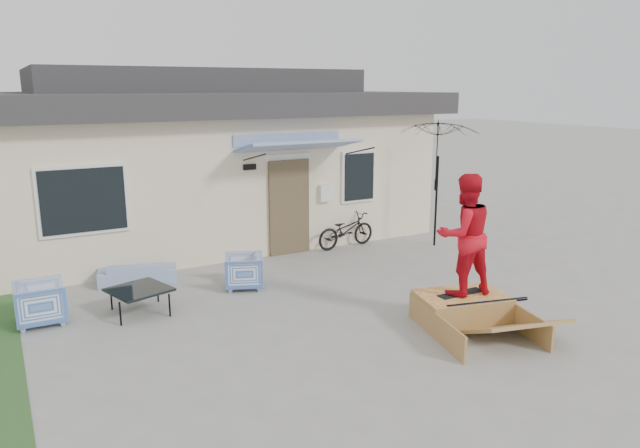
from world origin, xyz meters
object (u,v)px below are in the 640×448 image
armchair_left (41,301)px  armchair_right (244,270)px  patio_umbrella (438,171)px  skate_ramp (461,309)px  bicycle (346,226)px  coffee_table (140,301)px  skater (464,233)px  loveseat (138,269)px  skateboard (461,293)px

armchair_left → armchair_right: armchair_left is taller
patio_umbrella → skate_ramp: (-2.64, -3.83, -1.52)m
armchair_left → bicycle: bicycle is taller
patio_umbrella → bicycle: bearing=155.3°
bicycle → patio_umbrella: 2.44m
armchair_left → coffee_table: size_ratio=0.87×
armchair_left → skater: bearing=-117.5°
armchair_left → skate_ramp: 6.60m
coffee_table → bicycle: bicycle is taller
armchair_right → skater: 4.12m
loveseat → bicycle: size_ratio=0.93×
armchair_left → bicycle: size_ratio=0.48×
skateboard → coffee_table: bearing=147.0°
armchair_right → patio_umbrella: bearing=118.8°
armchair_right → coffee_table: size_ratio=0.81×
loveseat → skate_ramp: bearing=146.8°
loveseat → armchair_right: armchair_right is taller
armchair_right → armchair_left: bearing=-67.7°
armchair_right → skater: size_ratio=0.37×
armchair_left → skater: size_ratio=0.39×
coffee_table → patio_umbrella: 7.23m
loveseat → armchair_left: armchair_left is taller
loveseat → patio_umbrella: size_ratio=0.65×
coffee_table → bicycle: 5.42m
bicycle → skateboard: bicycle is taller
coffee_table → patio_umbrella: bearing=7.9°
loveseat → bicycle: (4.79, 0.28, 0.21)m
patio_umbrella → loveseat: bearing=174.9°
armchair_left → skate_ramp: bearing=-117.8°
loveseat → skater: skater is taller
armchair_left → skateboard: 6.59m
armchair_left → skate_ramp: armchair_left is taller
bicycle → skate_ramp: (-0.74, -4.70, -0.27)m
loveseat → skater: (4.06, -4.38, 1.17)m
armchair_left → coffee_table: armchair_left is taller
armchair_right → patio_umbrella: patio_umbrella is taller
loveseat → armchair_right: bearing=158.0°
patio_umbrella → skateboard: patio_umbrella is taller
coffee_table → skater: size_ratio=0.45×
bicycle → patio_umbrella: size_ratio=0.70×
armchair_left → patio_umbrella: size_ratio=0.34×
loveseat → skate_ramp: loveseat is taller
armchair_right → coffee_table: armchair_right is taller
coffee_table → bicycle: size_ratio=0.56×
coffee_table → skater: (4.36, -2.81, 1.24)m
patio_umbrella → skateboard: bearing=-124.8°
loveseat → skateboard: loveseat is taller
bicycle → coffee_table: bearing=103.9°
armchair_left → skater: 6.68m
loveseat → skateboard: 5.97m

